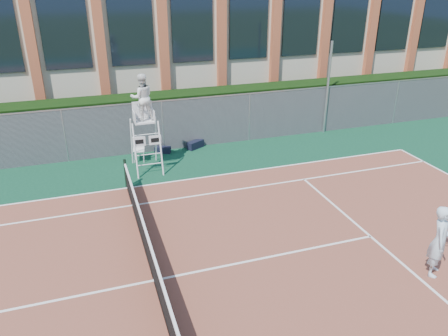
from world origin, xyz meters
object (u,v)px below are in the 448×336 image
object	(u,v)px
tennis_player	(440,241)
plastic_chair	(139,147)
steel_pole	(328,88)
umpire_chair	(142,100)

from	to	relation	value
tennis_player	plastic_chair	bearing A→B (deg)	121.45
steel_pole	tennis_player	size ratio (longest dim) A/B	2.26
umpire_chair	plastic_chair	size ratio (longest dim) A/B	3.85
umpire_chair	plastic_chair	xyz separation A→B (m)	(-0.18, 0.95, -2.20)
plastic_chair	tennis_player	distance (m)	11.67
plastic_chair	tennis_player	bearing A→B (deg)	-58.55
steel_pole	plastic_chair	xyz separation A→B (m)	(-9.08, -0.70, -1.58)
umpire_chair	tennis_player	xyz separation A→B (m)	(5.91, -9.00, -1.80)
steel_pole	tennis_player	bearing A→B (deg)	-105.71
steel_pole	umpire_chair	size ratio (longest dim) A/B	1.14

